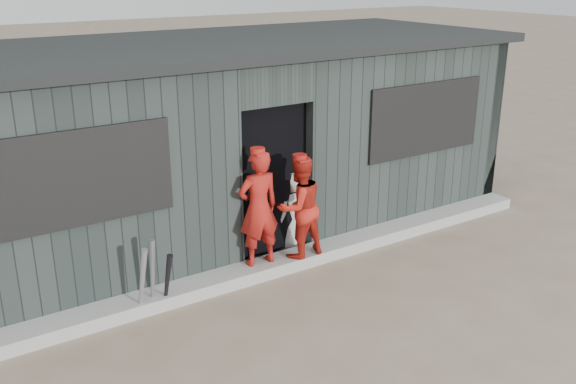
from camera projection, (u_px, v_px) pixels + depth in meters
ground at (385, 333)px, 6.55m from camera, size 80.00×80.00×0.00m
curb at (287, 262)px, 7.95m from camera, size 8.00×0.36×0.15m
bat_left at (142, 282)px, 6.71m from camera, size 0.13×0.26×0.83m
bat_mid at (152, 275)px, 6.85m from camera, size 0.09×0.18×0.86m
bat_right at (167, 281)px, 6.89m from camera, size 0.10×0.26×0.69m
player_red_left at (258, 208)px, 7.52m from camera, size 0.53×0.36×1.42m
player_red_right at (299, 207)px, 7.76m from camera, size 0.64×0.51×1.27m
player_grey_back at (292, 210)px, 8.31m from camera, size 0.65×0.57×1.11m
dugout at (220, 138)px, 8.87m from camera, size 8.30×3.30×2.62m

